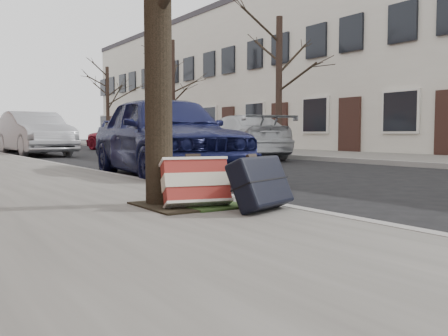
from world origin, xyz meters
TOP-DOWN VIEW (x-y plane):
  - ground at (0.00, 0.00)m, footprint 120.00×120.00m
  - far_sidewalk at (7.80, 15.00)m, footprint 4.00×70.00m
  - house_far at (13.15, 16.00)m, footprint 6.70×40.00m
  - dirt_patch at (-2.00, 1.20)m, footprint 0.85×0.85m
  - suitcase_red at (-2.01, 1.04)m, footprint 0.64×0.45m
  - suitcase_navy at (-1.64, 0.58)m, footprint 0.71×0.56m
  - car_near_front at (-0.26, 5.11)m, footprint 2.26×4.55m
  - car_near_mid at (-0.11, 15.56)m, footprint 1.84×4.77m
  - car_near_back at (-0.09, 20.79)m, footprint 3.72×5.60m
  - car_far_front at (4.63, 9.77)m, footprint 2.78×4.84m
  - car_far_back at (4.60, 18.97)m, footprint 2.70×4.55m
  - tree_far_a at (7.20, 10.99)m, footprint 0.23×0.23m
  - tree_far_b at (7.20, 19.04)m, footprint 0.20×0.20m
  - tree_far_c at (7.20, 28.00)m, footprint 0.22×0.22m

SIDE VIEW (x-z plane):
  - ground at x=0.00m, z-range 0.00..0.00m
  - far_sidewalk at x=7.80m, z-range 0.00..0.12m
  - dirt_patch at x=-2.00m, z-range 0.12..0.14m
  - suitcase_red at x=-2.01m, z-range 0.12..0.57m
  - suitcase_navy at x=-1.64m, z-range 0.12..0.61m
  - car_far_front at x=4.63m, z-range 0.00..1.32m
  - car_near_back at x=-0.09m, z-range 0.00..1.43m
  - car_far_back at x=4.60m, z-range 0.00..1.45m
  - car_near_front at x=-0.26m, z-range 0.00..1.49m
  - car_near_mid at x=-0.11m, z-range 0.00..1.55m
  - tree_far_a at x=7.20m, z-range 0.12..4.88m
  - tree_far_c at x=7.20m, z-range 0.12..4.99m
  - tree_far_b at x=7.20m, z-range 0.12..5.30m
  - house_far at x=13.15m, z-range 0.00..7.20m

